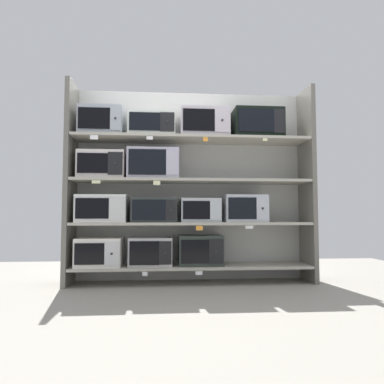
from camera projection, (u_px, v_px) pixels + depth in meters
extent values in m
cube|color=gray|center=(202.00, 307.00, 2.96)|extent=(6.63, 6.00, 0.02)
cube|color=#B2B2AD|center=(190.00, 185.00, 4.26)|extent=(2.83, 0.04, 2.23)
cube|color=#68645B|center=(70.00, 182.00, 3.91)|extent=(0.05, 0.44, 2.23)
cube|color=#68645B|center=(307.00, 184.00, 4.13)|extent=(0.05, 0.44, 2.23)
cube|color=#ADA899|center=(192.00, 266.00, 3.96)|extent=(2.63, 0.44, 0.03)
cube|color=silver|center=(100.00, 252.00, 3.89)|extent=(0.48, 0.40, 0.31)
cube|color=black|center=(89.00, 254.00, 3.68)|extent=(0.30, 0.01, 0.22)
cube|color=silver|center=(112.00, 254.00, 3.70)|extent=(0.15, 0.01, 0.25)
cylinder|color=#262628|center=(112.00, 254.00, 3.69)|extent=(0.02, 0.01, 0.02)
cube|color=#BCB9BC|center=(151.00, 251.00, 3.94)|extent=(0.47, 0.32, 0.31)
cube|color=black|center=(144.00, 253.00, 3.77)|extent=(0.31, 0.01, 0.25)
cube|color=black|center=(165.00, 253.00, 3.79)|extent=(0.13, 0.01, 0.25)
cylinder|color=#262628|center=(165.00, 253.00, 3.78)|extent=(0.02, 0.01, 0.02)
cube|color=#2A332E|center=(200.00, 250.00, 3.98)|extent=(0.49, 0.32, 0.33)
cube|color=black|center=(195.00, 252.00, 3.81)|extent=(0.30, 0.01, 0.25)
cube|color=black|center=(216.00, 251.00, 3.83)|extent=(0.16, 0.01, 0.26)
cylinder|color=#262628|center=(216.00, 252.00, 3.82)|extent=(0.02, 0.01, 0.02)
cube|color=white|center=(145.00, 274.00, 3.70)|extent=(0.06, 0.00, 0.04)
cube|color=white|center=(199.00, 273.00, 3.74)|extent=(0.07, 0.00, 0.04)
cube|color=#ADA899|center=(192.00, 223.00, 4.00)|extent=(2.63, 0.44, 0.03)
cube|color=silver|center=(103.00, 209.00, 3.93)|extent=(0.54, 0.42, 0.30)
cube|color=black|center=(92.00, 208.00, 3.70)|extent=(0.34, 0.01, 0.21)
cube|color=silver|center=(117.00, 208.00, 3.73)|extent=(0.16, 0.01, 0.24)
cube|color=#2E3332|center=(154.00, 210.00, 3.97)|extent=(0.50, 0.36, 0.27)
cube|color=black|center=(149.00, 210.00, 3.78)|extent=(0.36, 0.01, 0.22)
cube|color=black|center=(171.00, 210.00, 3.80)|extent=(0.11, 0.01, 0.21)
cylinder|color=#262628|center=(171.00, 210.00, 3.79)|extent=(0.02, 0.01, 0.02)
cube|color=#B3BABE|center=(200.00, 210.00, 4.01)|extent=(0.44, 0.34, 0.27)
cube|color=black|center=(197.00, 210.00, 3.83)|extent=(0.29, 0.01, 0.20)
cube|color=#B3BABE|center=(216.00, 210.00, 3.85)|extent=(0.12, 0.01, 0.21)
cube|color=#B5BAC3|center=(244.00, 209.00, 4.05)|extent=(0.47, 0.39, 0.30)
cube|color=black|center=(242.00, 208.00, 3.85)|extent=(0.31, 0.01, 0.23)
cube|color=#B5BAC3|center=(263.00, 208.00, 3.87)|extent=(0.14, 0.01, 0.24)
cylinder|color=#262628|center=(263.00, 208.00, 3.86)|extent=(0.02, 0.01, 0.02)
cube|color=orange|center=(199.00, 228.00, 3.78)|extent=(0.07, 0.00, 0.05)
cube|color=white|center=(249.00, 227.00, 3.82)|extent=(0.08, 0.00, 0.03)
cube|color=#ADA899|center=(192.00, 181.00, 4.03)|extent=(2.63, 0.44, 0.03)
cube|color=silver|center=(102.00, 165.00, 3.95)|extent=(0.51, 0.34, 0.31)
cube|color=black|center=(93.00, 163.00, 3.78)|extent=(0.32, 0.01, 0.21)
cube|color=black|center=(115.00, 163.00, 3.80)|extent=(0.16, 0.01, 0.24)
cylinder|color=#262628|center=(115.00, 163.00, 3.79)|extent=(0.02, 0.01, 0.02)
cube|color=#B4B0C3|center=(153.00, 165.00, 4.00)|extent=(0.56, 0.38, 0.34)
cube|color=black|center=(147.00, 162.00, 3.80)|extent=(0.40, 0.01, 0.28)
cube|color=#B4B0C3|center=(172.00, 162.00, 3.83)|extent=(0.13, 0.01, 0.27)
cube|color=beige|center=(96.00, 182.00, 3.72)|extent=(0.09, 0.00, 0.03)
cube|color=beige|center=(157.00, 183.00, 3.77)|extent=(0.07, 0.00, 0.05)
cube|color=#ADA899|center=(192.00, 139.00, 4.06)|extent=(2.63, 0.44, 0.03)
cube|color=#99A2AC|center=(102.00, 122.00, 3.98)|extent=(0.48, 0.34, 0.32)
cube|color=black|center=(94.00, 118.00, 3.81)|extent=(0.34, 0.01, 0.23)
cube|color=#99A2AC|center=(115.00, 119.00, 3.83)|extent=(0.11, 0.01, 0.26)
cylinder|color=#262628|center=(115.00, 118.00, 3.82)|extent=(0.02, 0.01, 0.02)
cube|color=silver|center=(152.00, 126.00, 4.03)|extent=(0.52, 0.38, 0.26)
cube|color=black|center=(145.00, 121.00, 3.83)|extent=(0.33, 0.01, 0.20)
cube|color=black|center=(167.00, 122.00, 3.85)|extent=(0.15, 0.01, 0.21)
cylinder|color=#262628|center=(167.00, 122.00, 3.84)|extent=(0.02, 0.01, 0.02)
cube|color=#BDB3BE|center=(204.00, 124.00, 4.08)|extent=(0.55, 0.37, 0.33)
cube|color=black|center=(199.00, 120.00, 3.88)|extent=(0.35, 0.01, 0.24)
cube|color=#BDB3BE|center=(222.00, 120.00, 3.91)|extent=(0.17, 0.01, 0.26)
cylinder|color=#262628|center=(222.00, 120.00, 3.90)|extent=(0.02, 0.01, 0.02)
cube|color=black|center=(256.00, 125.00, 4.13)|extent=(0.56, 0.40, 0.33)
cube|color=black|center=(256.00, 120.00, 3.92)|extent=(0.40, 0.01, 0.26)
cube|color=black|center=(279.00, 121.00, 3.94)|extent=(0.12, 0.01, 0.27)
cube|color=white|center=(94.00, 137.00, 3.75)|extent=(0.08, 0.00, 0.05)
cube|color=white|center=(150.00, 138.00, 3.79)|extent=(0.07, 0.00, 0.04)
cube|color=orange|center=(206.00, 139.00, 3.84)|extent=(0.05, 0.00, 0.05)
cube|color=beige|center=(265.00, 140.00, 3.90)|extent=(0.05, 0.00, 0.03)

